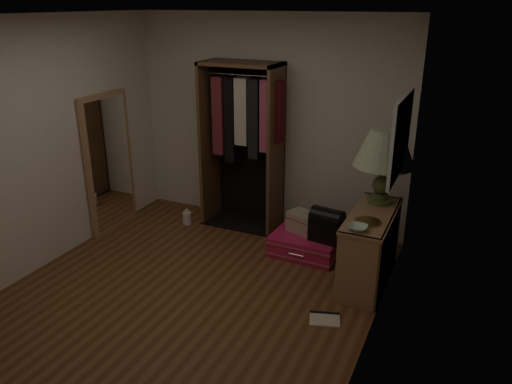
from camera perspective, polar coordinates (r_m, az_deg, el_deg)
ground at (r=5.06m, az=-7.71°, el=-11.54°), size 4.00×4.00×0.00m
room_walls at (r=4.44m, az=-7.52°, el=5.04°), size 3.52×4.02×2.60m
console_bookshelf at (r=5.23m, az=12.94°, el=-5.83°), size 0.42×1.12×0.75m
open_wardrobe at (r=6.12m, az=-1.34°, el=6.91°), size 1.01×0.50×2.05m
floor_mirror at (r=6.39m, az=-16.42°, el=3.23°), size 0.06×0.80×1.70m
pink_suitcase at (r=5.73m, az=5.67°, el=-6.00°), size 0.78×0.58×0.23m
train_case at (r=5.72m, az=5.42°, el=-3.43°), size 0.40×0.34×0.25m
black_bag at (r=5.51m, az=8.09°, el=-3.64°), size 0.38×0.28×0.38m
table_lamp at (r=5.17m, az=14.50°, el=4.70°), size 0.75×0.75×0.77m
brass_tray at (r=4.84m, az=12.65°, el=-3.33°), size 0.26×0.26×0.01m
ceramic_bowl at (r=4.66m, az=11.52°, el=-4.02°), size 0.19×0.19×0.04m
white_jug at (r=6.52m, az=-7.88°, el=-2.94°), size 0.12×0.12×0.20m
floor_book at (r=4.71m, az=7.85°, el=-14.14°), size 0.32×0.29×0.03m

